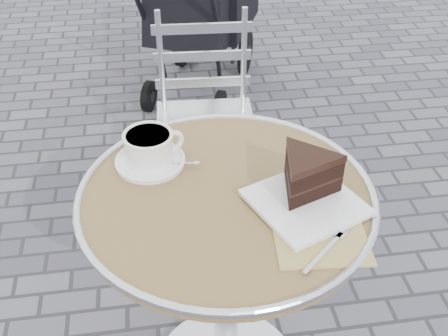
{
  "coord_description": "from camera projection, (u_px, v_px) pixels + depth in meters",
  "views": [
    {
      "loc": [
        -0.16,
        -1.01,
        1.59
      ],
      "look_at": [
        0.0,
        0.04,
        0.78
      ],
      "focal_mm": 45.0,
      "sensor_mm": 36.0,
      "label": 1
    }
  ],
  "objects": [
    {
      "name": "cappuccino_set",
      "position": [
        150.0,
        151.0,
        1.41
      ],
      "size": [
        0.2,
        0.17,
        0.09
      ],
      "rotation": [
        0.0,
        0.0,
        0.33
      ],
      "color": "white",
      "rests_on": "cafe_table"
    },
    {
      "name": "cafe_table",
      "position": [
        226.0,
        243.0,
        1.43
      ],
      "size": [
        0.72,
        0.72,
        0.74
      ],
      "color": "silver",
      "rests_on": "ground"
    },
    {
      "name": "cake_plate_set",
      "position": [
        307.0,
        181.0,
        1.28
      ],
      "size": [
        0.29,
        0.37,
        0.12
      ],
      "rotation": [
        0.0,
        0.0,
        0.39
      ],
      "color": "tan",
      "rests_on": "cafe_table"
    },
    {
      "name": "bistro_chair",
      "position": [
        204.0,
        95.0,
        2.15
      ],
      "size": [
        0.39,
        0.39,
        0.83
      ],
      "rotation": [
        0.0,
        0.0,
        -0.06
      ],
      "color": "silver",
      "rests_on": "ground"
    },
    {
      "name": "baby_stroller",
      "position": [
        201.0,
        13.0,
        3.0
      ],
      "size": [
        0.75,
        1.02,
        0.97
      ],
      "rotation": [
        0.0,
        0.0,
        -0.42
      ],
      "color": "black",
      "rests_on": "ground"
    }
  ]
}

